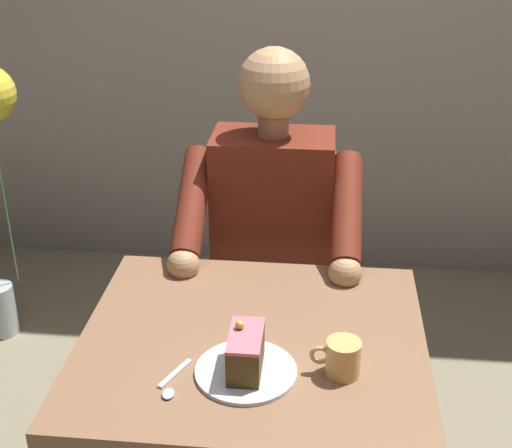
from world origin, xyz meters
The scene contains 7 objects.
dining_table centered at (0.00, 0.00, 0.62)m, with size 0.81×0.73×0.72m.
chair centered at (0.00, -0.68, 0.49)m, with size 0.42×0.42×0.90m.
seated_person centered at (0.00, -0.51, 0.66)m, with size 0.53×0.58×1.28m.
dessert_plate centered at (0.00, 0.13, 0.73)m, with size 0.22×0.22×0.01m, color white.
cake_slice centered at (0.00, 0.13, 0.78)m, with size 0.07×0.14×0.11m.
coffee_cup centered at (-0.21, 0.11, 0.77)m, with size 0.11×0.08×0.08m.
dessert_spoon centered at (0.15, 0.19, 0.73)m, with size 0.06×0.14×0.01m.
Camera 1 is at (-0.15, 1.37, 1.70)m, focal length 49.61 mm.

